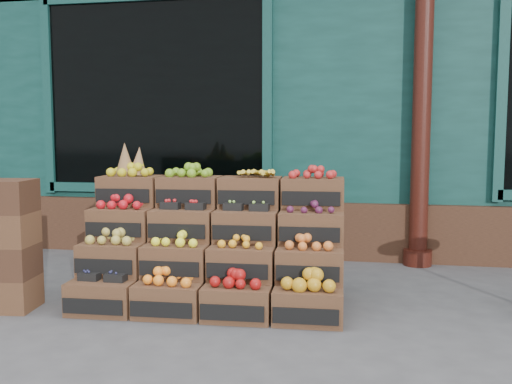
# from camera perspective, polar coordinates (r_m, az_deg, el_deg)

# --- Properties ---
(ground) EXTENTS (60.00, 60.00, 0.00)m
(ground) POSITION_cam_1_polar(r_m,az_deg,el_deg) (4.06, 0.97, -13.09)
(ground) COLOR #47474A
(ground) RESTS_ON ground
(shop_facade) EXTENTS (12.00, 6.24, 4.80)m
(shop_facade) POSITION_cam_1_polar(r_m,az_deg,el_deg) (8.99, 6.66, 12.72)
(shop_facade) COLOR #113A35
(shop_facade) RESTS_ON ground
(crate_display) EXTENTS (2.03, 1.06, 1.25)m
(crate_display) POSITION_cam_1_polar(r_m,az_deg,el_deg) (4.51, -4.19, -6.10)
(crate_display) COLOR #50321F
(crate_display) RESTS_ON ground
(spare_crates) EXTENTS (0.53, 0.39, 0.98)m
(spare_crates) POSITION_cam_1_polar(r_m,az_deg,el_deg) (4.69, -24.17, -4.85)
(spare_crates) COLOR #50321F
(spare_crates) RESTS_ON ground
(shopkeeper) EXTENTS (0.85, 0.67, 2.03)m
(shopkeeper) POSITION_cam_1_polar(r_m,az_deg,el_deg) (7.04, -6.38, 3.38)
(shopkeeper) COLOR #195929
(shopkeeper) RESTS_ON ground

